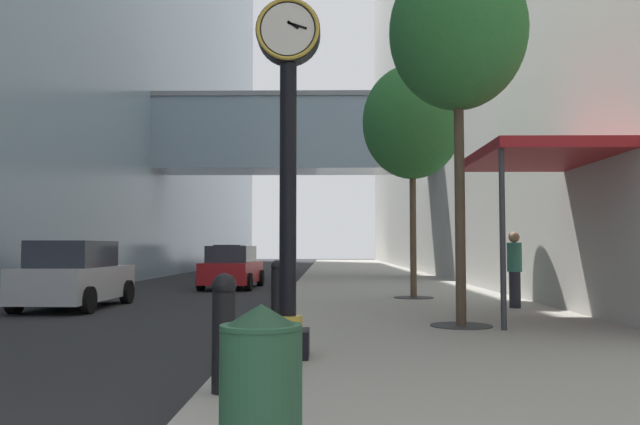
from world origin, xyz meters
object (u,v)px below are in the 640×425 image
bollard_fourth (287,280)px  trash_bin (261,386)px  street_tree_near (458,33)px  street_tree_mid_near (412,123)px  car_white_far (230,259)px  street_clock (288,152)px  bollard_nearest (224,330)px  car_red_near (232,268)px  car_silver_mid (75,276)px  bollard_third (277,288)px  pedestrian_walking (515,267)px

bollard_fourth → trash_bin: bearing=-87.1°
street_tree_near → street_tree_mid_near: street_tree_near is taller
trash_bin → car_white_far: bearing=99.0°
bollard_fourth → street_tree_mid_near: (3.39, 2.08, 4.32)m
street_clock → bollard_nearest: (-0.49, -2.00, -2.04)m
street_clock → car_red_near: 16.34m
street_clock → trash_bin: (0.10, -4.20, -2.10)m
street_clock → street_tree_near: street_tree_near is taller
street_clock → car_silver_mid: street_clock is taller
car_red_near → car_white_far: car_white_far is taller
street_tree_mid_near → car_silver_mid: (-8.80, -1.71, -4.24)m
street_clock → street_tree_near: bearing=48.5°
bollard_third → street_tree_near: size_ratio=0.17×
bollard_fourth → car_red_near: (-2.61, 8.34, 0.03)m
car_red_near → car_white_far: bearing=99.0°
trash_bin → pedestrian_walking: size_ratio=0.59×
trash_bin → street_tree_near: bearing=69.5°
street_tree_near → car_red_near: bearing=115.4°
car_white_far → car_red_near: bearing=-81.0°
bollard_nearest → bollard_third: 6.39m
bollard_third → car_white_far: (-5.08, 27.06, 0.08)m
car_white_far → bollard_fourth: bearing=-78.0°
street_tree_near → car_white_far: bearing=106.7°
bollard_nearest → trash_bin: size_ratio=1.10×
bollard_fourth → car_silver_mid: 5.43m
car_silver_mid → car_white_far: bearing=89.2°
bollard_nearest → car_white_far: (-5.08, 33.45, 0.08)m
bollard_nearest → trash_bin: bearing=-74.9°
street_tree_mid_near → pedestrian_walking: (1.97, -2.92, -3.97)m
car_red_near → street_tree_near: bearing=-64.6°
car_red_near → bollard_nearest: bearing=-81.7°
bollard_nearest → car_white_far: car_white_far is taller
street_clock → street_tree_mid_near: 10.34m
street_clock → car_white_far: bearing=100.0°
street_clock → bollard_third: 4.86m
street_tree_near → bollard_nearest: bearing=-122.7°
street_clock → street_tree_near: 5.12m
trash_bin → car_silver_mid: car_silver_mid is taller
street_tree_mid_near → bollard_fourth: bearing=-148.4°
street_tree_near → car_silver_mid: 10.99m
pedestrian_walking → street_clock: bearing=-125.8°
car_red_near → pedestrian_walking: bearing=-49.1°
bollard_nearest → bollard_third: (0.00, 6.39, 0.00)m
bollard_nearest → car_white_far: size_ratio=0.28×
street_clock → car_white_far: street_clock is taller
bollard_nearest → pedestrian_walking: 10.26m
bollard_fourth → bollard_nearest: bearing=-90.0°
bollard_third → street_tree_mid_near: bearing=57.3°
car_silver_mid → bollard_fourth: bearing=-3.9°
pedestrian_walking → car_silver_mid: bearing=173.6°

